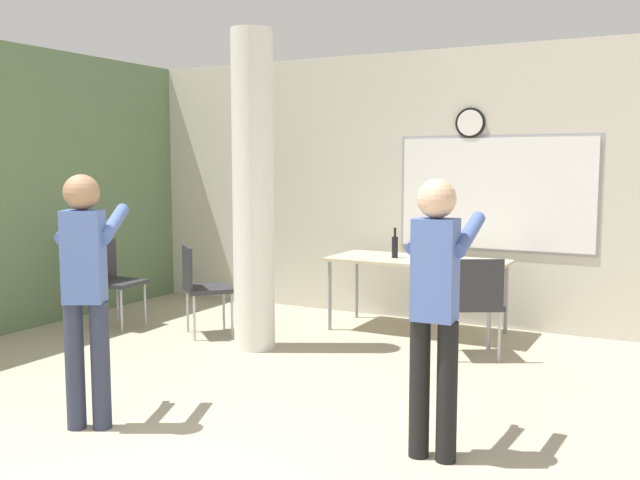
# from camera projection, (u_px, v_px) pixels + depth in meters

# --- Properties ---
(wall_back) EXTENTS (8.00, 0.15, 2.80)m
(wall_back) POSITION_uv_depth(u_px,v_px,m) (437.00, 187.00, 7.39)
(wall_back) COLOR beige
(wall_back) RESTS_ON ground_plane
(support_pillar) EXTENTS (0.37, 0.37, 2.80)m
(support_pillar) POSITION_uv_depth(u_px,v_px,m) (253.00, 192.00, 6.25)
(support_pillar) COLOR silver
(support_pillar) RESTS_ON ground_plane
(folding_table) EXTENTS (1.71, 0.75, 0.72)m
(folding_table) POSITION_uv_depth(u_px,v_px,m) (417.00, 264.00, 6.92)
(folding_table) COLOR beige
(folding_table) RESTS_ON ground_plane
(bottle_on_table) EXTENTS (0.06, 0.06, 0.30)m
(bottle_on_table) POSITION_uv_depth(u_px,v_px,m) (395.00, 246.00, 6.99)
(bottle_on_table) COLOR black
(bottle_on_table) RESTS_ON folding_table
(chair_by_left_wall) EXTENTS (0.46, 0.46, 0.87)m
(chair_by_left_wall) POSITION_uv_depth(u_px,v_px,m) (113.00, 276.00, 7.20)
(chair_by_left_wall) COLOR #2D2D33
(chair_by_left_wall) RESTS_ON ground_plane
(chair_near_pillar) EXTENTS (0.62, 0.62, 0.87)m
(chair_near_pillar) POSITION_uv_depth(u_px,v_px,m) (201.00, 283.00, 6.81)
(chair_near_pillar) COLOR #2D2D33
(chair_near_pillar) RESTS_ON ground_plane
(chair_table_right) EXTENTS (0.60, 0.60, 0.87)m
(chair_table_right) POSITION_uv_depth(u_px,v_px,m) (475.00, 299.00, 6.00)
(chair_table_right) COLOR #2D2D33
(chair_table_right) RESTS_ON ground_plane
(person_playing_side) EXTENTS (0.36, 0.62, 1.57)m
(person_playing_side) POSITION_uv_depth(u_px,v_px,m) (436.00, 296.00, 3.93)
(person_playing_side) COLOR black
(person_playing_side) RESTS_ON ground_plane
(person_playing_front) EXTENTS (0.54, 0.64, 1.59)m
(person_playing_front) POSITION_uv_depth(u_px,v_px,m) (86.00, 280.00, 4.39)
(person_playing_front) COLOR #2D3347
(person_playing_front) RESTS_ON ground_plane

